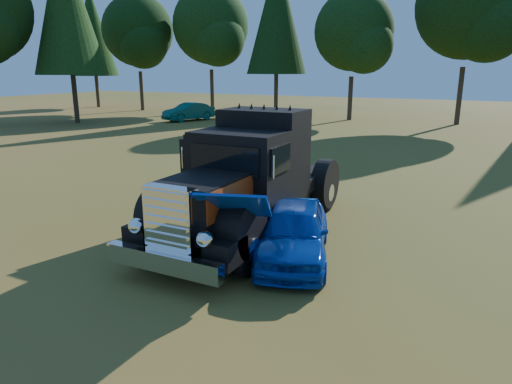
% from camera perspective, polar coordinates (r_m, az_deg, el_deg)
% --- Properties ---
extents(ground, '(120.00, 120.00, 0.00)m').
position_cam_1_polar(ground, '(10.20, -13.00, -8.15)').
color(ground, '#3C4E17').
rests_on(ground, ground).
extents(treeline, '(72.10, 24.04, 13.84)m').
position_cam_1_polar(treeline, '(35.79, 13.63, 20.68)').
color(treeline, '#2D2116').
rests_on(treeline, ground).
extents(diamond_t_truck, '(3.38, 7.16, 3.00)m').
position_cam_1_polar(diamond_t_truck, '(11.02, -1.05, 1.02)').
color(diamond_t_truck, black).
rests_on(diamond_t_truck, ground).
extents(hotrod_coupe, '(2.55, 4.19, 1.89)m').
position_cam_1_polar(hotrod_coupe, '(9.79, 4.68, -4.88)').
color(hotrod_coupe, navy).
rests_on(hotrod_coupe, ground).
extents(spectator_near, '(0.51, 0.67, 1.64)m').
position_cam_1_polar(spectator_near, '(11.99, -6.48, -0.19)').
color(spectator_near, '#1F2049').
rests_on(spectator_near, ground).
extents(spectator_far, '(0.87, 0.96, 1.60)m').
position_cam_1_polar(spectator_far, '(12.35, -6.48, 0.17)').
color(spectator_far, '#21264E').
rests_on(spectator_far, ground).
extents(distant_teal_car, '(2.85, 4.48, 1.39)m').
position_cam_1_polar(distant_teal_car, '(37.20, -8.41, 9.89)').
color(distant_teal_car, '#092B3B').
rests_on(distant_teal_car, ground).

